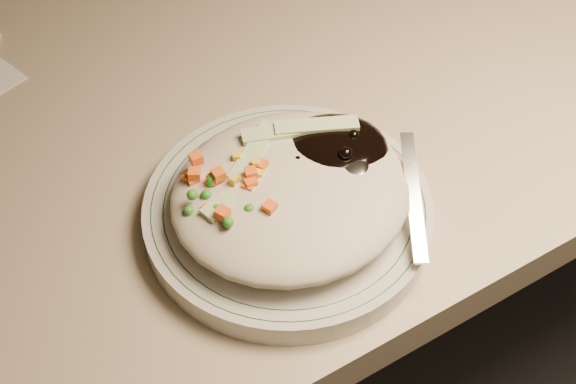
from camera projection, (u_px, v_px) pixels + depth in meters
desk at (271, 171)px, 0.97m from camera, size 1.40×0.70×0.74m
plate at (288, 213)px, 0.65m from camera, size 0.23×0.23×0.02m
plate_rim at (288, 205)px, 0.64m from camera, size 0.22×0.22×0.00m
meal at (293, 186)px, 0.63m from camera, size 0.21×0.19×0.05m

